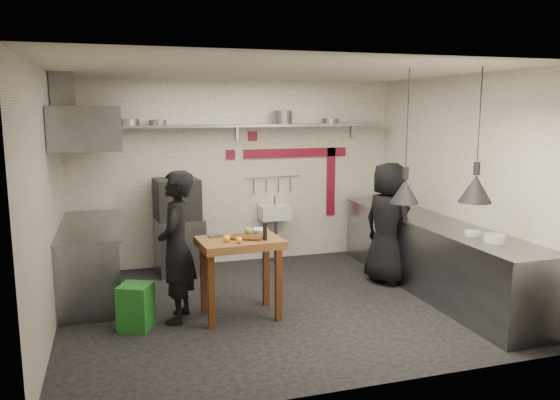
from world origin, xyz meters
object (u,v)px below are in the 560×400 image
object	(u,v)px
prep_table	(240,278)
chef_left	(177,247)
chef_right	(388,223)
green_bin	(136,307)
combi_oven	(177,199)
oven_stand	(180,246)

from	to	relation	value
prep_table	chef_left	size ratio (longest dim) A/B	0.54
chef_left	chef_right	size ratio (longest dim) A/B	1.03
green_bin	chef_left	distance (m)	0.78
prep_table	chef_left	bearing A→B (deg)	167.42
prep_table	chef_right	xyz separation A→B (m)	(2.22, 0.64, 0.37)
green_bin	chef_right	xyz separation A→B (m)	(3.38, 0.67, 0.58)
green_bin	prep_table	xyz separation A→B (m)	(1.17, 0.02, 0.21)
green_bin	combi_oven	bearing A→B (deg)	70.53
oven_stand	chef_right	distance (m)	3.00
oven_stand	combi_oven	world-z (taller)	combi_oven
combi_oven	green_bin	xyz separation A→B (m)	(-0.69, -1.96, -0.84)
chef_left	prep_table	bearing A→B (deg)	100.19
combi_oven	chef_right	xyz separation A→B (m)	(2.69, -1.29, -0.26)
combi_oven	prep_table	world-z (taller)	combi_oven
combi_oven	prep_table	distance (m)	2.09
prep_table	chef_left	world-z (taller)	chef_left
combi_oven	chef_left	world-z (taller)	chef_left
combi_oven	chef_left	xyz separation A→B (m)	(-0.22, -1.83, -0.24)
prep_table	combi_oven	bearing A→B (deg)	99.64
combi_oven	chef_right	distance (m)	3.00
green_bin	prep_table	world-z (taller)	prep_table
combi_oven	green_bin	bearing A→B (deg)	-114.91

